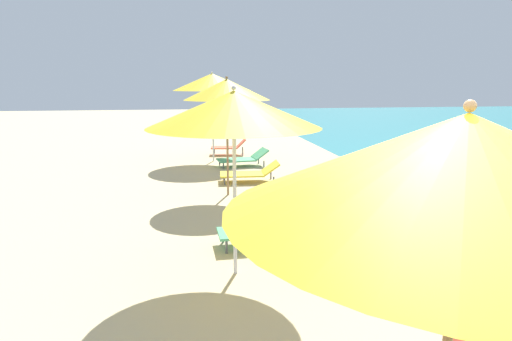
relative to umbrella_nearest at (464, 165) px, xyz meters
name	(u,v)px	position (x,y,z in m)	size (l,w,h in m)	color
umbrella_nearest	(464,165)	(0.00, 0.00, 0.00)	(2.32, 2.32, 2.49)	olive
umbrella_second	(234,109)	(-0.71, 3.69, 0.04)	(2.24, 2.24, 2.51)	silver
lounger_second_shoreside	(261,229)	(-0.19, 4.66, -1.91)	(1.33, 0.61, 0.52)	#4CA572
umbrella_third	(227,90)	(-0.41, 7.92, 0.21)	(1.91, 1.91, 2.68)	olive
lounger_third_shoreside	(251,172)	(0.29, 9.16, -1.93)	(1.56, 0.78, 0.52)	yellow
umbrella_farthest	(212,82)	(-0.47, 12.34, 0.37)	(2.48, 2.48, 2.88)	silver
lounger_farthest_shoreside	(229,146)	(0.17, 13.52, -1.88)	(1.29, 0.70, 0.58)	#D8593F
lounger_farthest_inland	(243,158)	(0.38, 11.32, -1.92)	(1.60, 0.87, 0.52)	#4CA572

